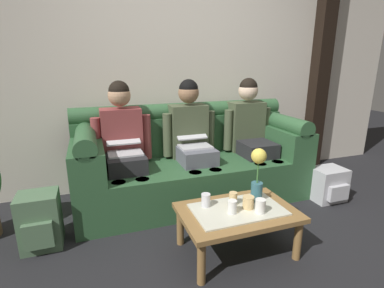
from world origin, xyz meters
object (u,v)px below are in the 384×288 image
object	(u,v)px
person_middle	(192,136)
cup_near_left	(232,207)
cup_far_center	(260,206)
backpack_left	(40,221)
coffee_table	(237,215)
couch	(192,163)
cup_far_right	(248,202)
cup_far_left	(233,198)
flower_vase	(258,172)
cup_near_right	(206,200)
backpack_right	(328,184)
person_right	(251,131)
person_left	(123,142)

from	to	relation	value
person_middle	cup_near_left	xyz separation A→B (m)	(-0.07, -1.05, -0.26)
cup_far_center	backpack_left	distance (m)	1.65
person_middle	coffee_table	xyz separation A→B (m)	(0.00, -1.01, -0.36)
couch	cup_far_right	size ratio (longest dim) A/B	25.16
cup_far_left	cup_far_right	world-z (taller)	cup_far_left
person_middle	cup_far_right	world-z (taller)	person_middle
flower_vase	cup_near_right	world-z (taller)	flower_vase
backpack_right	cup_far_center	bearing A→B (deg)	-154.66
backpack_right	cup_near_right	bearing A→B (deg)	-167.18
person_right	cup_far_right	size ratio (longest dim) A/B	13.33
flower_vase	backpack_left	size ratio (longest dim) A/B	0.95
backpack_left	cup_near_left	bearing A→B (deg)	-24.08
couch	backpack_right	bearing A→B (deg)	-23.50
person_middle	backpack_left	xyz separation A→B (m)	(-1.39, -0.46, -0.44)
couch	backpack_right	distance (m)	1.43
person_middle	cup_far_right	size ratio (longest dim) A/B	13.33
person_middle	cup_far_center	world-z (taller)	person_middle
cup_near_left	backpack_left	distance (m)	1.46
couch	person_middle	bearing A→B (deg)	-90.00
person_right	cup_near_right	distance (m)	1.29
person_middle	cup_far_right	bearing A→B (deg)	-85.75
cup_far_right	couch	bearing A→B (deg)	94.23
person_left	cup_near_left	bearing A→B (deg)	-59.70
cup_near_right	cup_far_left	bearing A→B (deg)	-10.14
backpack_left	backpack_right	world-z (taller)	backpack_left
cup_near_left	backpack_left	bearing A→B (deg)	155.92
couch	person_middle	distance (m)	0.29
cup_far_center	cup_far_right	bearing A→B (deg)	119.39
flower_vase	cup_far_right	xyz separation A→B (m)	(-0.12, -0.09, -0.19)
coffee_table	backpack_left	world-z (taller)	backpack_left
person_middle	coffee_table	bearing A→B (deg)	-90.00
person_right	backpack_right	size ratio (longest dim) A/B	3.59
person_right	cup_near_left	xyz separation A→B (m)	(-0.75, -1.06, -0.26)
person_middle	cup_far_right	xyz separation A→B (m)	(0.08, -1.03, -0.26)
person_middle	cup_near_right	bearing A→B (deg)	-102.85
cup_far_left	cup_far_center	bearing A→B (deg)	-55.17
couch	person_right	xyz separation A→B (m)	(0.68, -0.00, 0.29)
couch	cup_far_left	distance (m)	0.94
cup_far_center	backpack_right	distance (m)	1.32
coffee_table	backpack_right	bearing A→B (deg)	19.37
person_left	backpack_left	world-z (taller)	person_left
person_right	backpack_right	distance (m)	0.96
person_middle	flower_vase	world-z (taller)	person_middle
backpack_left	cup_far_right	bearing A→B (deg)	-21.12
cup_far_right	backpack_right	bearing A→B (deg)	21.11
person_middle	backpack_left	bearing A→B (deg)	-161.46
couch	coffee_table	world-z (taller)	couch
person_left	flower_vase	xyz separation A→B (m)	(0.88, -0.94, -0.07)
person_left	person_middle	size ratio (longest dim) A/B	1.00
cup_near_right	backpack_right	distance (m)	1.56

